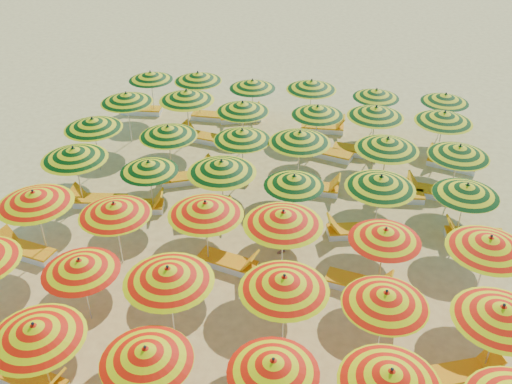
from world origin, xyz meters
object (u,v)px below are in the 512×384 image
(umbrella_22, at_px, (385,234))
(lounger_5, at_px, (26,250))
(umbrella_13, at_px, (80,266))
(umbrella_32, at_px, (242,135))
(umbrella_17, at_px, (502,313))
(lounger_9, at_px, (138,206))
(lounger_13, at_px, (184,178))
(lounger_10, at_px, (207,217))
(lounger_14, at_px, (227,173))
(lounger_17, at_px, (431,191))
(umbrella_44, at_px, (252,84))
(umbrella_47, at_px, (445,98))
(lounger_4, at_px, (462,374))
(umbrella_21, at_px, (283,218))
(umbrella_37, at_px, (186,95))
(umbrella_46, at_px, (376,93))
(umbrella_27, at_px, (294,181))
(umbrella_43, at_px, (198,77))
(umbrella_15, at_px, (284,283))
(umbrella_20, at_px, (205,208))
(lounger_19, at_px, (328,153))
(umbrella_33, at_px, (300,137))
(umbrella_41, at_px, (444,117))
(umbrella_9, at_px, (273,366))
(beachgoer_b, at_px, (280,231))
(umbrella_39, at_px, (318,110))
(umbrella_38, at_px, (243,107))
(umbrella_23, at_px, (490,243))
(umbrella_31, at_px, (168,131))
(umbrella_40, at_px, (376,112))
(lounger_16, at_px, (396,195))
(umbrella_29, at_px, (467,190))
(umbrella_8, at_px, (146,354))
(lounger_6, at_px, (229,262))
(lounger_8, at_px, (99,200))
(lounger_23, at_px, (213,116))
(umbrella_28, at_px, (381,182))
(lounger_25, at_px, (324,128))
(umbrella_36, at_px, (126,98))
(umbrella_7, at_px, (35,331))
(umbrella_26, at_px, (222,167))
(umbrella_18, at_px, (34,198))
(lounger_18, at_px, (203,137))
(lounger_21, at_px, (450,163))
(umbrella_10, at_px, (391,377))
(umbrella_16, at_px, (386,298))
(lounger_15, at_px, (315,188))
(umbrella_34, at_px, (387,144))
(umbrella_14, at_px, (168,274))
(lounger_12, at_px, (473,235))
(lounger_11, at_px, (354,231))
(lounger_24, at_px, (242,117))

(umbrella_22, relative_size, lounger_5, 1.24)
(umbrella_13, relative_size, umbrella_32, 0.90)
(umbrella_17, relative_size, lounger_9, 1.30)
(lounger_13, bearing_deg, lounger_5, 29.49)
(umbrella_32, distance_m, lounger_10, 3.10)
(lounger_14, relative_size, lounger_17, 1.00)
(umbrella_44, relative_size, umbrella_47, 1.08)
(lounger_4, bearing_deg, umbrella_21, 126.86)
(umbrella_37, xyz_separation_m, umbrella_46, (7.07, 1.98, -0.27))
(umbrella_27, height_order, umbrella_43, umbrella_43)
(umbrella_15, xyz_separation_m, umbrella_20, (-2.42, 2.58, -0.01))
(umbrella_43, distance_m, lounger_19, 6.33)
(umbrella_33, relative_size, umbrella_41, 1.09)
(umbrella_15, relative_size, lounger_10, 1.49)
(umbrella_9, height_order, beachgoer_b, umbrella_9)
(umbrella_44, bearing_deg, umbrella_39, -38.20)
(umbrella_32, distance_m, umbrella_38, 2.23)
(umbrella_23, xyz_separation_m, umbrella_38, (-7.43, 7.10, -0.11))
(umbrella_31, bearing_deg, lounger_5, -121.66)
(umbrella_44, bearing_deg, umbrella_13, -100.53)
(umbrella_27, relative_size, umbrella_40, 0.86)
(umbrella_40, distance_m, lounger_16, 3.30)
(umbrella_15, relative_size, umbrella_29, 1.14)
(umbrella_8, height_order, lounger_6, umbrella_8)
(lounger_8, xyz_separation_m, lounger_23, (2.27, 6.84, 0.00))
(lounger_17, bearing_deg, umbrella_22, 77.40)
(umbrella_39, bearing_deg, umbrella_33, -99.65)
(umbrella_28, distance_m, lounger_9, 7.69)
(lounger_25, bearing_deg, umbrella_36, -165.49)
(lounger_13, bearing_deg, umbrella_7, 62.97)
(umbrella_26, xyz_separation_m, umbrella_41, (6.94, 4.72, -0.05))
(umbrella_32, height_order, lounger_19, umbrella_32)
(lounger_6, bearing_deg, umbrella_33, 87.39)
(umbrella_41, bearing_deg, lounger_6, -132.50)
(umbrella_18, relative_size, umbrella_36, 1.06)
(umbrella_13, height_order, lounger_18, umbrella_13)
(lounger_9, bearing_deg, lounger_21, 12.80)
(umbrella_10, relative_size, umbrella_16, 0.93)
(umbrella_46, relative_size, lounger_14, 1.16)
(umbrella_7, relative_size, umbrella_31, 1.00)
(lounger_4, xyz_separation_m, lounger_25, (-3.84, 11.84, 0.00))
(lounger_15, bearing_deg, umbrella_8, -104.28)
(umbrella_34, distance_m, lounger_4, 7.83)
(umbrella_23, relative_size, umbrella_28, 1.01)
(umbrella_14, height_order, lounger_12, umbrella_14)
(umbrella_44, xyz_separation_m, umbrella_47, (7.50, -0.07, -0.04))
(umbrella_15, height_order, umbrella_32, umbrella_15)
(lounger_11, distance_m, beachgoer_b, 2.47)
(lounger_24, bearing_deg, umbrella_28, -72.45)
(lounger_9, bearing_deg, lounger_24, 62.98)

